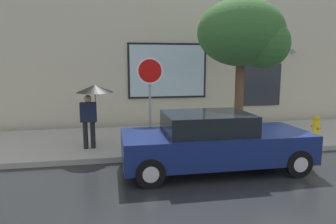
{
  "coord_description": "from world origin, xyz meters",
  "views": [
    {
      "loc": [
        -3.79,
        -7.02,
        2.63
      ],
      "look_at": [
        -2.14,
        1.8,
        1.2
      ],
      "focal_mm": 33.04,
      "sensor_mm": 36.0,
      "label": 1
    }
  ],
  "objects": [
    {
      "name": "pedestrian_with_umbrella",
      "position": [
        -4.29,
        2.04,
        1.66
      ],
      "size": [
        1.06,
        1.06,
        1.86
      ],
      "color": "black",
      "rests_on": "sidewalk"
    },
    {
      "name": "fire_hydrant",
      "position": [
        2.93,
        2.01,
        0.51
      ],
      "size": [
        0.3,
        0.44,
        0.75
      ],
      "color": "yellow",
      "rests_on": "sidewalk"
    },
    {
      "name": "ground_plane",
      "position": [
        0.0,
        0.0,
        0.0
      ],
      "size": [
        60.0,
        60.0,
        0.0
      ],
      "primitive_type": "plane",
      "color": "black"
    },
    {
      "name": "stop_sign",
      "position": [
        -2.67,
        1.81,
        2.01
      ],
      "size": [
        0.76,
        0.1,
        2.63
      ],
      "color": "gray",
      "rests_on": "sidewalk"
    },
    {
      "name": "street_tree",
      "position": [
        0.32,
        2.03,
        3.45
      ],
      "size": [
        2.72,
        2.32,
        4.42
      ],
      "color": "#4C3823",
      "rests_on": "sidewalk"
    },
    {
      "name": "parked_car",
      "position": [
        -1.32,
        0.05,
        0.71
      ],
      "size": [
        4.56,
        1.91,
        1.43
      ],
      "color": "navy",
      "rests_on": "ground"
    },
    {
      "name": "building_facade",
      "position": [
        -0.01,
        5.5,
        3.48
      ],
      "size": [
        20.0,
        0.67,
        7.0
      ],
      "color": "beige",
      "rests_on": "ground"
    },
    {
      "name": "sidewalk",
      "position": [
        0.0,
        3.0,
        0.07
      ],
      "size": [
        20.0,
        4.0,
        0.15
      ],
      "primitive_type": "cube",
      "color": "#A3A099",
      "rests_on": "ground"
    }
  ]
}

